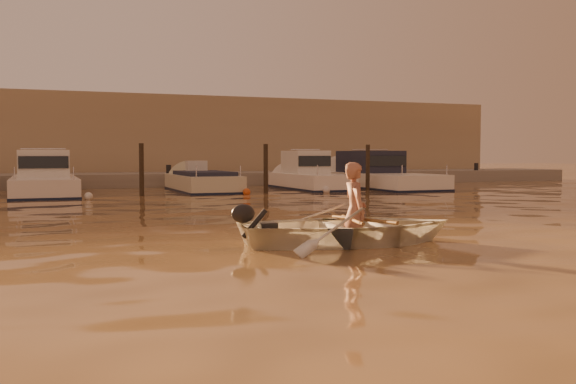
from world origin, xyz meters
name	(u,v)px	position (x,y,z in m)	size (l,w,h in m)	color
ground_plane	(267,241)	(0.00, 0.00, 0.00)	(160.00, 160.00, 0.00)	brown
dinghy	(349,228)	(1.27, -0.79, 0.28)	(2.76, 3.87, 0.80)	silver
person	(355,211)	(1.37, -0.80, 0.57)	(0.63, 0.42, 1.74)	#A36751
outboard_motor	(267,230)	(-0.22, -0.60, 0.28)	(0.90, 0.40, 0.70)	black
oar_port	(363,220)	(1.52, -0.82, 0.42)	(0.06, 0.06, 2.10)	brown
oar_starboard	(352,220)	(1.32, -0.79, 0.42)	(0.06, 0.06, 2.10)	brown
moored_boat_2	(44,179)	(-3.66, 16.00, 0.62)	(2.37, 7.91, 1.75)	white
moored_boat_3	(203,186)	(2.69, 16.00, 0.22)	(2.22, 6.35, 0.95)	beige
moored_boat_4	(310,175)	(7.72, 16.00, 0.62)	(2.05, 6.40, 1.75)	white
moored_boat_5	(378,174)	(11.25, 16.00, 0.62)	(2.75, 9.05, 1.75)	white
piling_2	(142,172)	(-0.20, 13.80, 0.90)	(0.18, 0.18, 2.20)	#2D2319
piling_3	(266,171)	(4.80, 13.80, 0.90)	(0.18, 0.18, 2.20)	#2D2319
piling_4	(368,170)	(9.50, 13.80, 0.90)	(0.18, 0.18, 2.20)	#2D2319
fender_c	(88,196)	(-2.23, 12.58, 0.10)	(0.30, 0.30, 0.30)	silver
fender_d	(247,192)	(3.75, 13.06, 0.10)	(0.30, 0.30, 0.30)	#CA4D17
fender_e	(326,190)	(7.22, 13.13, 0.10)	(0.30, 0.30, 0.30)	silver
quay	(123,183)	(0.00, 21.50, 0.15)	(52.00, 4.00, 1.00)	gray
waterfront_building	(110,140)	(0.00, 27.00, 2.40)	(46.00, 7.00, 4.80)	#9E8466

